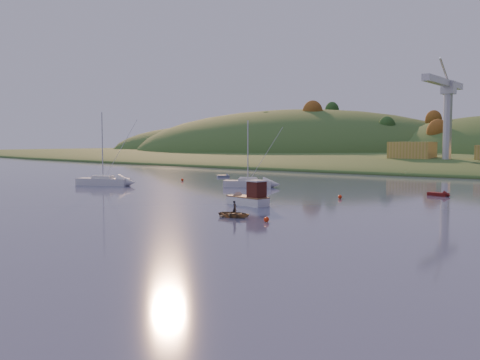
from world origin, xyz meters
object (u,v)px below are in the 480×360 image
Objects in this scene: sailboat_near at (103,181)px; sailboat_far at (248,183)px; canoe at (235,214)px; red_tender at (442,195)px; fishing_boat at (245,197)px; grey_dinghy at (225,176)px.

sailboat_far is at bearing 6.46° from sailboat_near.
sailboat_near reaches higher than canoe.
sailboat_far is at bearing -159.97° from red_tender.
fishing_boat reaches higher than grey_dinghy.
sailboat_near reaches higher than fishing_boat.
fishing_boat is at bearing 20.58° from canoe.
grey_dinghy is at bearing 29.43° from canoe.
fishing_boat reaches higher than red_tender.
red_tender reaches higher than canoe.
fishing_boat is 0.53× the size of sailboat_near.
fishing_boat is 2.00× the size of canoe.
sailboat_far is 3.30× the size of canoe.
fishing_boat is 48.07m from grey_dinghy.
fishing_boat reaches higher than canoe.
sailboat_far is at bearing 23.97° from canoe.
grey_dinghy is (-31.89, 35.96, -0.67)m from fishing_boat.
fishing_boat is at bearing -111.51° from red_tender.
sailboat_near is 3.65× the size of red_tender.
grey_dinghy is at bearing 59.60° from sailboat_near.
canoe is (40.68, -16.17, -0.44)m from sailboat_near.
grey_dinghy is (-47.43, 11.83, -0.01)m from red_tender.
sailboat_near is at bearing -149.02° from grey_dinghy.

